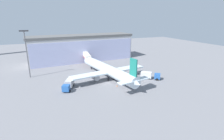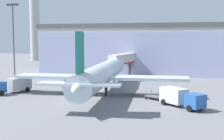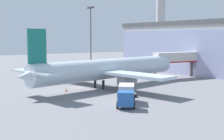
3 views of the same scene
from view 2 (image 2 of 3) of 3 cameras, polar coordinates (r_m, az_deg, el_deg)
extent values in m
plane|color=slate|center=(53.51, -5.32, -4.96)|extent=(240.00, 240.00, 0.00)
cube|color=#ACACAC|center=(88.74, 4.54, 3.52)|extent=(55.29, 16.45, 12.69)
cube|color=#ACB2DC|center=(82.14, 3.68, 2.89)|extent=(53.42, 3.50, 11.42)
cube|color=#585858|center=(88.71, 4.58, 8.01)|extent=(56.39, 16.77, 1.20)
cube|color=beige|center=(77.26, 1.95, 2.06)|extent=(3.51, 12.71, 2.40)
cube|color=red|center=(77.34, 1.95, 1.28)|extent=(3.56, 12.71, 0.30)
cylinder|color=#4C4C51|center=(81.87, 3.20, 0.15)|extent=(0.70, 0.70, 3.65)
cylinder|color=#B5B5B5|center=(141.50, -13.95, 8.38)|extent=(4.16, 4.16, 32.96)
cylinder|color=#59595E|center=(80.68, -17.54, 4.84)|extent=(0.36, 0.36, 17.81)
cube|color=#333338|center=(81.06, -17.75, 11.32)|extent=(3.20, 0.40, 0.50)
cylinder|color=silver|center=(56.62, -1.77, -0.72)|extent=(9.50, 34.82, 3.85)
cone|color=silver|center=(73.63, 0.71, 0.84)|extent=(4.29, 3.59, 3.85)
cone|color=silver|center=(39.88, -6.38, -3.59)|extent=(4.08, 4.52, 3.47)
cube|color=silver|center=(54.98, -2.11, -1.33)|extent=(30.73, 9.15, 0.50)
cube|color=silver|center=(40.75, -6.02, -2.56)|extent=(11.24, 4.18, 0.30)
cube|color=#197266|center=(40.83, -5.90, 3.21)|extent=(0.88, 3.22, 5.45)
cylinder|color=gray|center=(57.01, -7.73, -2.48)|extent=(2.60, 3.50, 2.10)
cylinder|color=gray|center=(54.86, 3.95, -2.78)|extent=(2.60, 3.50, 2.10)
cylinder|color=black|center=(54.59, -3.49, -3.87)|extent=(0.50, 0.50, 1.60)
cylinder|color=black|center=(54.15, -1.09, -3.94)|extent=(0.50, 0.50, 1.60)
cylinder|color=black|center=(70.98, 0.37, -1.57)|extent=(0.40, 0.40, 1.60)
cube|color=#B2B2B7|center=(60.61, -16.58, -2.41)|extent=(3.65, 4.55, 2.20)
cylinder|color=black|center=(57.81, -19.57, -4.01)|extent=(0.64, 0.94, 0.90)
cylinder|color=black|center=(60.36, -15.20, -3.46)|extent=(0.64, 0.94, 0.90)
cylinder|color=black|center=(62.21, -16.28, -3.21)|extent=(0.64, 0.94, 0.90)
cube|color=#2659A5|center=(44.72, 14.98, -5.48)|extent=(3.09, 3.09, 1.90)
cube|color=silver|center=(47.56, 11.23, -4.53)|extent=(4.49, 4.23, 2.20)
cylinder|color=black|center=(45.72, 15.88, -6.48)|extent=(0.89, 0.80, 0.90)
cylinder|color=black|center=(44.12, 13.97, -6.87)|extent=(0.89, 0.80, 0.90)
cylinder|color=black|center=(49.22, 11.32, -5.48)|extent=(0.89, 0.80, 0.90)
cylinder|color=black|center=(47.75, 9.41, -5.80)|extent=(0.89, 0.80, 0.90)
cube|color=slate|center=(51.68, 7.72, -4.79)|extent=(3.21, 2.62, 0.16)
cylinder|color=black|center=(51.70, 9.20, -5.15)|extent=(0.45, 0.29, 0.44)
cylinder|color=slate|center=(51.55, 9.21, -4.24)|extent=(0.08, 0.08, 0.90)
cylinder|color=black|center=(50.53, 8.28, -5.39)|extent=(0.45, 0.29, 0.44)
cylinder|color=slate|center=(50.38, 8.30, -4.47)|extent=(0.08, 0.08, 0.90)
cylinder|color=black|center=(52.96, 7.18, -4.85)|extent=(0.45, 0.29, 0.44)
cylinder|color=slate|center=(52.81, 7.19, -3.97)|extent=(0.08, 0.08, 0.90)
cylinder|color=black|center=(51.81, 6.24, -5.08)|extent=(0.45, 0.29, 0.44)
cylinder|color=slate|center=(51.66, 6.25, -4.18)|extent=(0.08, 0.08, 0.90)
cone|color=orange|center=(48.55, -5.56, -5.76)|extent=(0.36, 0.36, 0.55)
cone|color=orange|center=(61.23, -16.16, -3.52)|extent=(0.36, 0.36, 0.55)
camera|label=1|loc=(44.97, -83.47, 17.11)|focal=28.00mm
camera|label=3|loc=(35.55, 76.44, 0.35)|focal=50.00mm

